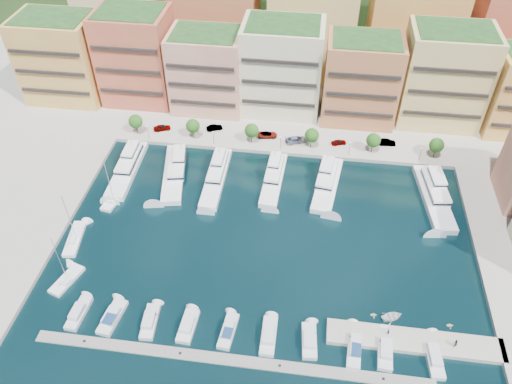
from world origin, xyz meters
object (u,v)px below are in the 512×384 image
Objects in this scene: cruiser_8 at (385,350)px; car_0 at (162,128)px; lamppost_1 at (213,135)px; sailboat_2 at (113,200)px; cruiser_2 at (150,322)px; car_5 at (387,142)px; cruiser_5 at (269,336)px; tree_4 at (373,140)px; cruiser_7 at (354,347)px; sailboat_1 at (75,239)px; yacht_1 at (175,170)px; cruiser_0 at (79,313)px; car_4 at (339,142)px; person_0 at (388,331)px; cruiser_3 at (188,326)px; tender_1 at (374,315)px; lamppost_3 at (350,146)px; yacht_2 at (217,174)px; person_1 at (455,343)px; tree_5 at (437,145)px; tree_3 at (312,135)px; cruiser_1 at (112,317)px; car_2 at (268,135)px; tree_2 at (252,131)px; cruiser_4 at (228,331)px; car_3 at (296,140)px; lamppost_2 at (281,141)px; lamppost_0 at (148,130)px; cruiser_6 at (309,341)px; yacht_6 at (434,194)px; tender_2 at (392,317)px; sailboat_0 at (67,280)px; cruiser_9 at (433,356)px; car_1 at (214,128)px; lamppost_4 at (421,152)px; yacht_4 at (327,182)px; tree_1 at (193,126)px; yacht_3 at (274,176)px; yacht_0 at (128,166)px; tree_0 at (136,121)px.

cruiser_8 is 1.75× the size of car_0.
sailboat_2 reaches higher than lamppost_1.
car_5 is at bearing 52.51° from cruiser_2.
tree_4 is at bearing 70.48° from cruiser_5.
sailboat_1 is (-60.90, 18.34, -0.26)m from cruiser_7.
yacht_1 is 2.95× the size of cruiser_0.
car_4 is 57.85m from person_0.
tender_1 is (34.66, 7.41, -0.18)m from cruiser_3.
cruiser_5 is 0.88× the size of cruiser_7.
lamppost_3 is 56.27m from cruiser_8.
cruiser_7 is (30.92, -0.04, 0.02)m from cruiser_3.
yacht_2 reaches higher than person_1.
tree_3 is at bearing 180.00° from tree_5.
car_2 reaches higher than cruiser_1.
tree_2 reaches higher than cruiser_4.
car_3 reaches higher than cruiser_5.
lamppost_2 is 3.01× the size of tender_1.
lamppost_3 is 60.85m from sailboat_2.
lamppost_0 reaches higher than cruiser_6.
cruiser_0 is at bearing -82.10° from sailboat_2.
lamppost_2 is 40.41m from yacht_6.
cruiser_6 is at bearing -78.96° from lamppost_2.
yacht_1 is (-17.63, -14.68, -3.65)m from tree_2.
tender_2 is 56.75m from car_3.
cruiser_5 is 59.56m from car_3.
car_5 is (-10.16, 18.56, 0.57)m from yacht_6.
cruiser_6 is at bearing -8.37° from sailboat_0.
car_4 is at bearing 78.76° from cruiser_5.
car_1 reaches higher than cruiser_9.
car_3 is (22.96, -2.70, 0.12)m from car_1.
car_1 is (-55.07, 6.45, -2.09)m from lamppost_4.
yacht_4 reaches higher than person_1.
tree_1 is 0.73× the size of cruiser_2.
tree_3 is 0.69× the size of cruiser_8.
sailboat_0 reaches higher than lamppost_4.
car_0 is (-33.54, 4.46, -2.03)m from lamppost_2.
lamppost_4 is at bearing 65.76° from cruiser_6.
person_1 is at bearing -3.86° from sailboat_0.
car_3 reaches higher than cruiser_7.
car_3 is (39.89, 3.75, -1.97)m from lamppost_0.
tender_1 is (58.81, -48.37, -3.46)m from lamppost_0.
yacht_3 is 44.67m from cruiser_4.
car_1 is 0.83× the size of car_2.
tree_0 is at bearing 98.35° from yacht_0.
person_0 is (29.27, 3.19, 1.21)m from cruiser_4.
tree_1 is 58.31m from cruiser_1.
tender_1 is at bearing -91.35° from tree_4.
sailboat_0 is 86.31m from car_5.
lamppost_2 is 61.91m from cruiser_1.
tender_2 is 79.82m from car_0.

